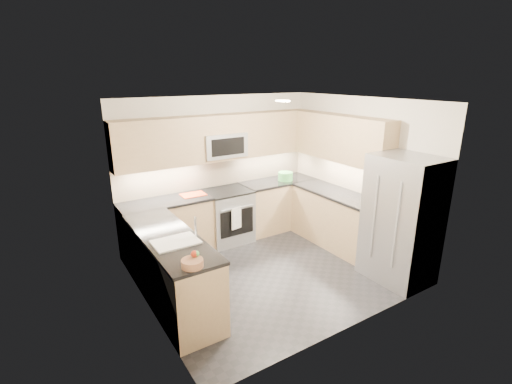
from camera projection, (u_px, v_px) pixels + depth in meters
name	position (u px, v px, depth m)	size (l,w,h in m)	color
floor	(268.00, 270.00, 5.60)	(3.60, 3.20, 0.00)	#242529
ceiling	(270.00, 101.00, 4.84)	(3.60, 3.20, 0.02)	beige
wall_back	(218.00, 168.00, 6.51)	(3.60, 0.02, 2.50)	beige
wall_front	(354.00, 230.00, 3.93)	(3.60, 0.02, 2.50)	beige
wall_left	(142.00, 217.00, 4.30)	(0.02, 3.20, 2.50)	beige
wall_right	(359.00, 174.00, 6.14)	(0.02, 3.20, 2.50)	beige
base_cab_back_left	(167.00, 229.00, 5.95)	(1.42, 0.60, 0.90)	tan
base_cab_back_right	(277.00, 205.00, 7.07)	(1.42, 0.60, 0.90)	tan
base_cab_right	(336.00, 220.00, 6.35)	(0.60, 1.70, 0.90)	tan
base_cab_peninsula	(171.00, 271.00, 4.70)	(0.60, 2.00, 0.90)	tan
countertop_back_left	(165.00, 202.00, 5.81)	(1.42, 0.63, 0.04)	black
countertop_back_right	(278.00, 181.00, 6.92)	(1.42, 0.63, 0.04)	black
countertop_right	(338.00, 194.00, 6.21)	(0.63, 1.70, 0.04)	black
countertop_peninsula	(169.00, 237.00, 4.55)	(0.63, 2.00, 0.04)	black
upper_cab_back	(222.00, 137.00, 6.19)	(3.60, 0.35, 0.75)	tan
upper_cab_right	(342.00, 138.00, 6.10)	(0.35, 1.95, 0.75)	tan
backsplash_back	(218.00, 172.00, 6.52)	(3.60, 0.01, 0.51)	#C6AD8F
backsplash_right	(339.00, 172.00, 6.52)	(0.01, 2.30, 0.51)	#C6AD8F
gas_range	(228.00, 216.00, 6.49)	(0.76, 0.65, 0.91)	#A5A9AD
range_cooktop	(227.00, 191.00, 6.35)	(0.76, 0.65, 0.03)	black
oven_door_glass	(237.00, 223.00, 6.22)	(0.62, 0.02, 0.45)	black
oven_handle	(237.00, 208.00, 6.12)	(0.02, 0.02, 0.60)	#B2B5BA
microwave	(222.00, 145.00, 6.21)	(0.76, 0.40, 0.40)	#A6AAAE
microwave_door	(228.00, 147.00, 6.04)	(0.60, 0.01, 0.28)	black
refrigerator	(402.00, 220.00, 5.15)	(0.70, 0.90, 1.80)	#929399
fridge_handle_left	(396.00, 226.00, 4.80)	(0.02, 0.02, 1.20)	#B2B5BA
fridge_handle_right	(374.00, 218.00, 5.09)	(0.02, 0.02, 1.20)	#B2B5BA
sink_basin	(176.00, 247.00, 4.36)	(0.52, 0.38, 0.16)	white
faucet	(196.00, 227.00, 4.44)	(0.03, 0.03, 0.28)	silver
utensil_bowl	(285.00, 176.00, 6.89)	(0.27, 0.27, 0.16)	green
cutting_board	(193.00, 195.00, 6.07)	(0.39, 0.27, 0.01)	red
fruit_basket	(192.00, 263.00, 3.79)	(0.23, 0.23, 0.08)	#A06B4A
fruit_apple	(194.00, 254.00, 3.83)	(0.07, 0.07, 0.07)	red
fruit_pear	(196.00, 254.00, 3.84)	(0.06, 0.06, 0.06)	#52BF58
dish_towel_check	(236.00, 218.00, 6.14)	(0.20, 0.02, 0.38)	white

